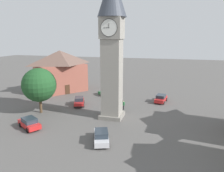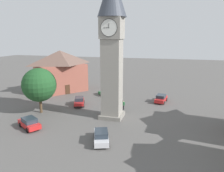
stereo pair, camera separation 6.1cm
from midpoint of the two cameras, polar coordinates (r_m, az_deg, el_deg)
ground_plane at (r=34.42m, az=-0.05°, el=-8.27°), size 200.00×200.00×0.00m
clock_tower at (r=32.11m, az=-0.06°, el=13.53°), size 4.24×4.24×21.84m
car_blue_kerb at (r=26.47m, az=-2.92°, el=-13.24°), size 3.01×4.46×1.53m
car_silver_kerb at (r=42.88m, az=12.89°, el=-3.23°), size 2.38×4.36×1.53m
car_red_corner at (r=40.34m, az=-8.78°, el=-4.07°), size 3.11×4.46×1.53m
car_white_side at (r=32.30m, az=-21.25°, el=-9.18°), size 4.40×3.58×1.53m
car_black_far at (r=47.31m, az=-1.23°, el=-1.40°), size 3.71×4.36×1.53m
pedestrian at (r=37.50m, az=2.97°, el=-4.85°), size 0.56×0.26×1.69m
tree at (r=37.05m, az=-18.92°, el=0.27°), size 5.58×5.58×7.57m
building_terrace_right at (r=51.14m, az=-13.62°, el=4.01°), size 12.72×13.24×9.52m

